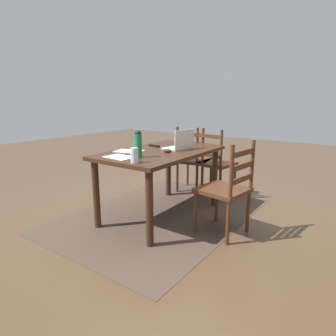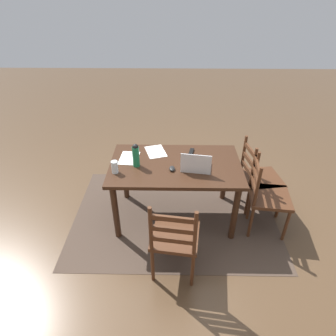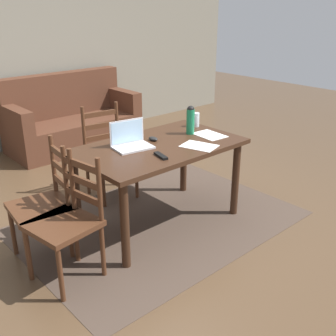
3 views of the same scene
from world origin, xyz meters
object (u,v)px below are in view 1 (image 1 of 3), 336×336
water_bottle (138,143)px  tv_remote (154,146)px  laptop (181,144)px  dining_table (161,160)px  computer_mouse (168,151)px  chair_far_head (226,190)px  chair_left_far (215,163)px  drinking_glass (134,155)px  chair_left_near (194,160)px

water_bottle → tv_remote: size_ratio=1.58×
laptop → water_bottle: size_ratio=1.30×
dining_table → computer_mouse: (0.04, 0.12, 0.12)m
chair_far_head → dining_table: bearing=-90.4°
chair_left_far → drinking_glass: (1.66, 0.01, 0.37)m
water_bottle → drinking_glass: 0.26m
chair_left_near → tv_remote: 0.89m
chair_far_head → laptop: 0.81m
dining_table → chair_far_head: 0.83m
laptop → tv_remote: 0.36m
chair_left_near → computer_mouse: size_ratio=9.50×
chair_left_far → chair_left_near: (-0.00, -0.34, 0.00)m
dining_table → drinking_glass: size_ratio=10.59×
chair_left_near → drinking_glass: 1.73m
chair_far_head → computer_mouse: bearing=-87.4°
chair_left_near → laptop: bearing=19.8°
chair_far_head → tv_remote: bearing=-100.4°
chair_left_near → computer_mouse: (1.05, 0.29, 0.32)m
dining_table → chair_far_head: bearing=89.6°
laptop → chair_left_near: bearing=-160.2°
dining_table → water_bottle: water_bottle is taller
chair_left_far → chair_left_near: same height
chair_left_far → drinking_glass: size_ratio=6.90×
dining_table → laptop: bearing=151.2°
dining_table → chair_far_head: chair_far_head is taller
laptop → drinking_glass: (0.86, 0.06, 0.01)m
dining_table → chair_left_far: chair_left_far is taller
dining_table → chair_left_far: (-1.02, 0.17, -0.20)m
drinking_glass → tv_remote: 0.93m
dining_table → chair_left_near: size_ratio=1.53×
dining_table → chair_left_far: size_ratio=1.53×
chair_left_far → computer_mouse: bearing=-2.6°
water_bottle → chair_left_near: bearing=-171.7°
water_bottle → chair_far_head: bearing=119.0°
dining_table → chair_left_near: (-1.02, -0.17, -0.20)m
laptop → water_bottle: water_bottle is taller
chair_left_far → water_bottle: 1.52m
dining_table → tv_remote: 0.32m
laptop → chair_left_far: bearing=176.5°
chair_left_far → chair_left_near: 0.34m
computer_mouse → tv_remote: 0.42m
dining_table → chair_left_far: bearing=170.6°
chair_far_head → water_bottle: bearing=-61.0°
chair_left_far → drinking_glass: chair_left_far is taller
dining_table → tv_remote: bearing=-127.8°
chair_left_far → tv_remote: bearing=-26.1°
dining_table → computer_mouse: bearing=73.2°
dining_table → computer_mouse: computer_mouse is taller
chair_left_near → water_bottle: 1.53m
drinking_glass → computer_mouse: size_ratio=1.38×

